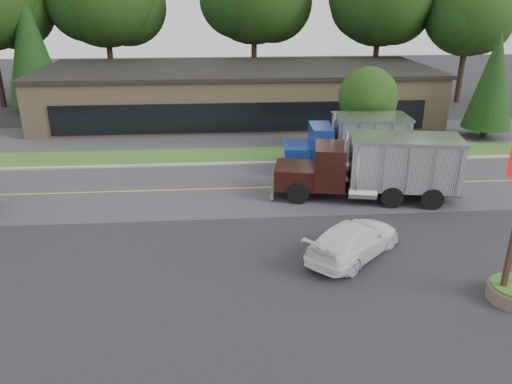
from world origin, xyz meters
TOP-DOWN VIEW (x-y plane):
  - ground at (0.00, 0.00)m, footprint 140.00×140.00m
  - road at (0.00, 9.00)m, footprint 60.00×8.00m
  - center_line at (0.00, 9.00)m, footprint 60.00×0.12m
  - curb at (0.00, 13.20)m, footprint 60.00×0.30m
  - grass_verge at (0.00, 15.00)m, footprint 60.00×3.40m
  - far_parking at (0.00, 20.00)m, footprint 60.00×7.00m
  - strip_mall at (2.00, 26.00)m, footprint 32.00×12.00m
  - tree_far_e at (24.14, 31.11)m, footprint 9.02×8.49m
  - evergreen_left at (-16.00, 30.00)m, footprint 4.76×4.76m
  - evergreen_right at (20.00, 18.00)m, footprint 3.46×3.46m
  - tree_verge at (10.06, 15.05)m, footprint 4.01×3.78m
  - dump_truck_blue at (8.20, 11.49)m, footprint 7.53×3.02m
  - dump_truck_maroon at (8.35, 7.04)m, footprint 9.61×4.22m
  - rally_car at (5.62, 1.08)m, footprint 4.99×4.90m

SIDE VIEW (x-z plane):
  - ground at x=0.00m, z-range 0.00..0.00m
  - road at x=0.00m, z-range -0.01..0.01m
  - center_line at x=0.00m, z-range 0.00..0.00m
  - curb at x=0.00m, z-range -0.06..0.06m
  - grass_verge at x=0.00m, z-range -0.01..0.01m
  - far_parking at x=0.00m, z-range -0.01..0.01m
  - rally_car at x=5.62m, z-range 0.00..1.44m
  - dump_truck_blue at x=8.20m, z-range 0.12..3.48m
  - dump_truck_maroon at x=8.35m, z-range 0.13..3.49m
  - strip_mall at x=2.00m, z-range 0.00..4.00m
  - tree_verge at x=10.06m, z-range 0.78..6.50m
  - evergreen_right at x=20.00m, z-range 0.38..8.25m
  - evergreen_left at x=-16.00m, z-range 0.54..11.35m
  - tree_far_e at x=24.14m, z-range 1.78..14.64m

